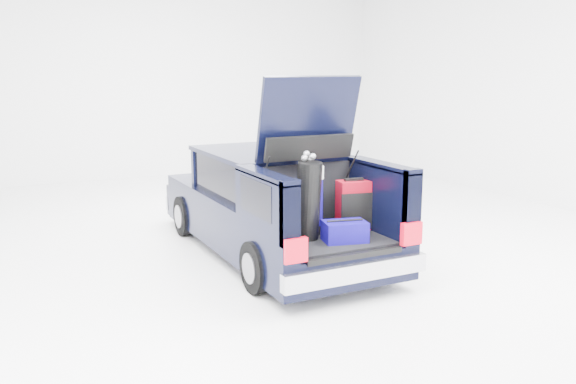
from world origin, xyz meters
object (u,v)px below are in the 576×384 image
red_suitcase (354,205)px  blue_duffel (345,231)px  blue_golf_bag (312,199)px  car (269,205)px  black_golf_bag (308,200)px

red_suitcase → blue_duffel: red_suitcase is taller
blue_golf_bag → blue_duffel: bearing=-65.1°
car → blue_golf_bag: 1.39m
red_suitcase → blue_golf_bag: 0.56m
red_suitcase → black_golf_bag: 0.75m
black_golf_bag → blue_golf_bag: 0.29m
red_suitcase → blue_golf_bag: blue_golf_bag is taller
red_suitcase → blue_duffel: (-0.38, -0.42, -0.18)m
car → blue_duffel: car is taller
car → blue_golf_bag: car is taller
car → blue_duffel: (0.12, -1.84, 0.05)m
red_suitcase → blue_duffel: bearing=-121.9°
blue_duffel → car: bearing=106.7°
red_suitcase → blue_golf_bag: (-0.55, 0.07, 0.12)m
red_suitcase → blue_duffel: 0.60m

